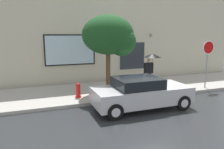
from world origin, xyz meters
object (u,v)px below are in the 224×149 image
object	(u,v)px
fire_hydrant	(78,90)
stop_sign	(208,55)
street_tree	(111,36)
pedestrian_with_umbrella	(151,61)
parked_car	(141,93)

from	to	relation	value
fire_hydrant	stop_sign	distance (m)	7.42
fire_hydrant	stop_sign	size ratio (longest dim) A/B	0.27
fire_hydrant	street_tree	distance (m)	3.13
street_tree	pedestrian_with_umbrella	bearing A→B (deg)	4.31
parked_car	street_tree	size ratio (longest dim) A/B	1.05
fire_hydrant	pedestrian_with_umbrella	bearing A→B (deg)	6.52
parked_car	fire_hydrant	size ratio (longest dim) A/B	5.88
parked_car	fire_hydrant	world-z (taller)	parked_car
street_tree	stop_sign	bearing A→B (deg)	-9.26
parked_car	street_tree	world-z (taller)	street_tree
pedestrian_with_umbrella	stop_sign	size ratio (longest dim) A/B	0.73
pedestrian_with_umbrella	street_tree	world-z (taller)	street_tree
parked_car	stop_sign	size ratio (longest dim) A/B	1.57
street_tree	stop_sign	world-z (taller)	street_tree
street_tree	stop_sign	xyz separation A→B (m)	(5.44, -0.89, -1.02)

